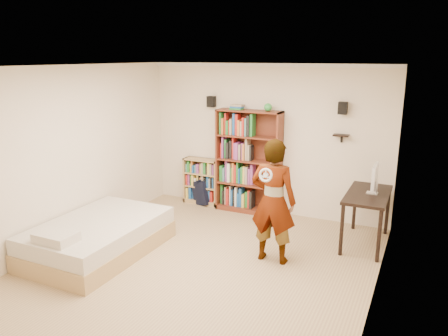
# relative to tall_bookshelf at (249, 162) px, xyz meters

# --- Properties ---
(ground) EXTENTS (4.50, 5.00, 0.01)m
(ground) POSITION_rel_tall_bookshelf_xyz_m (0.26, -2.33, -0.94)
(ground) COLOR tan
(ground) RESTS_ON ground
(room_shell) EXTENTS (4.52, 5.02, 2.71)m
(room_shell) POSITION_rel_tall_bookshelf_xyz_m (0.26, -2.33, 0.82)
(room_shell) COLOR #F0E2CD
(room_shell) RESTS_ON ground
(crown_molding) EXTENTS (4.50, 5.00, 0.06)m
(crown_molding) POSITION_rel_tall_bookshelf_xyz_m (0.26, -2.33, 1.73)
(crown_molding) COLOR white
(crown_molding) RESTS_ON room_shell
(speaker_left) EXTENTS (0.14, 0.12, 0.20)m
(speaker_left) POSITION_rel_tall_bookshelf_xyz_m (-0.79, 0.07, 1.06)
(speaker_left) COLOR black
(speaker_left) RESTS_ON room_shell
(speaker_right) EXTENTS (0.14, 0.12, 0.20)m
(speaker_right) POSITION_rel_tall_bookshelf_xyz_m (1.61, 0.07, 1.06)
(speaker_right) COLOR black
(speaker_right) RESTS_ON room_shell
(wall_shelf) EXTENTS (0.25, 0.16, 0.02)m
(wall_shelf) POSITION_rel_tall_bookshelf_xyz_m (1.61, 0.08, 0.61)
(wall_shelf) COLOR black
(wall_shelf) RESTS_ON room_shell
(tall_bookshelf) EXTENTS (1.19, 0.35, 1.89)m
(tall_bookshelf) POSITION_rel_tall_bookshelf_xyz_m (0.00, 0.00, 0.00)
(tall_bookshelf) COLOR maroon
(tall_bookshelf) RESTS_ON ground
(low_bookshelf) EXTENTS (0.71, 0.27, 0.89)m
(low_bookshelf) POSITION_rel_tall_bookshelf_xyz_m (-0.99, 0.04, -0.50)
(low_bookshelf) COLOR tan
(low_bookshelf) RESTS_ON ground
(computer_desk) EXTENTS (0.60, 1.20, 0.82)m
(computer_desk) POSITION_rel_tall_bookshelf_xyz_m (2.19, -0.59, -0.53)
(computer_desk) COLOR black
(computer_desk) RESTS_ON ground
(imac) EXTENTS (0.15, 0.45, 0.45)m
(imac) POSITION_rel_tall_bookshelf_xyz_m (2.24, -0.58, 0.10)
(imac) COLOR silver
(imac) RESTS_ON computer_desk
(daybed) EXTENTS (1.35, 2.08, 0.61)m
(daybed) POSITION_rel_tall_bookshelf_xyz_m (-1.30, -2.59, -0.64)
(daybed) COLOR silver
(daybed) RESTS_ON ground
(person) EXTENTS (0.65, 0.44, 1.76)m
(person) POSITION_rel_tall_bookshelf_xyz_m (1.08, -1.73, -0.06)
(person) COLOR black
(person) RESTS_ON ground
(wii_wheel) EXTENTS (0.18, 0.07, 0.19)m
(wii_wheel) POSITION_rel_tall_bookshelf_xyz_m (1.08, -2.06, 0.39)
(wii_wheel) COLOR silver
(wii_wheel) RESTS_ON person
(navy_bag) EXTENTS (0.41, 0.32, 0.49)m
(navy_bag) POSITION_rel_tall_bookshelf_xyz_m (-0.97, -0.02, -0.70)
(navy_bag) COLOR black
(navy_bag) RESTS_ON ground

